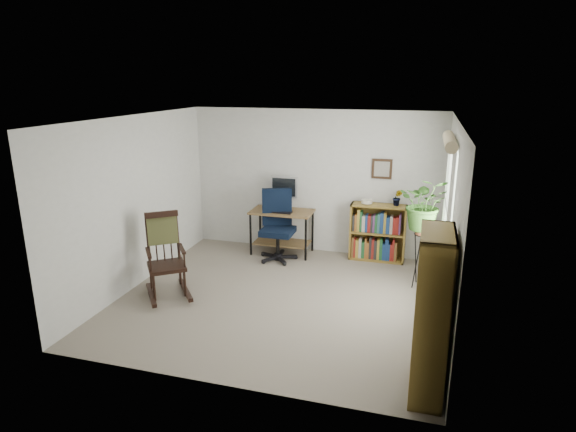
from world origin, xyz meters
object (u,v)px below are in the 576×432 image
(desk, at_px, (282,232))
(tall_bookshelf, at_px, (431,315))
(office_chair, at_px, (278,226))
(low_bookshelf, at_px, (378,232))
(rocking_chair, at_px, (166,255))

(desk, relative_size, tall_bookshelf, 0.65)
(desk, height_order, office_chair, office_chair)
(low_bookshelf, bearing_deg, desk, -175.67)
(desk, relative_size, office_chair, 0.89)
(tall_bookshelf, bearing_deg, desk, 126.52)
(desk, xyz_separation_m, office_chair, (0.03, -0.33, 0.21))
(office_chair, relative_size, low_bookshelf, 1.25)
(rocking_chair, bearing_deg, low_bookshelf, 2.77)
(office_chair, distance_m, low_bookshelf, 1.63)
(desk, relative_size, low_bookshelf, 1.11)
(office_chair, relative_size, tall_bookshelf, 0.73)
(desk, height_order, tall_bookshelf, tall_bookshelf)
(low_bookshelf, bearing_deg, tall_bookshelf, -76.38)
(desk, distance_m, low_bookshelf, 1.59)
(rocking_chair, bearing_deg, desk, 26.53)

